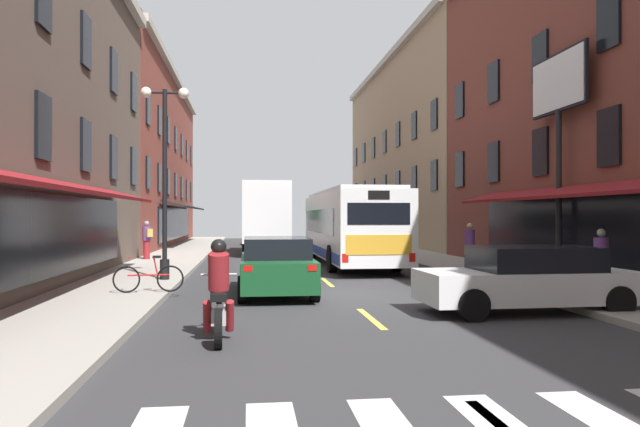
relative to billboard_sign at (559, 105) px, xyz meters
The scene contains 16 objects.
ground_plane 9.18m from the billboard_sign, 163.62° to the right, with size 34.80×80.00×0.10m, color #333335.
lane_centre_dashes 9.21m from the billboard_sign, 161.77° to the right, with size 0.14×73.90×0.01m.
sidewalk_left 14.18m from the billboard_sign, behind, with size 3.00×80.00×0.14m, color #A39E93.
sidewalk_right 5.89m from the billboard_sign, 119.02° to the right, with size 3.00×80.00×0.14m, color #A39E93.
billboard_sign is the anchor object (origin of this frame).
transit_bus 9.75m from the billboard_sign, 125.98° to the left, with size 2.69×11.45×3.08m.
box_truck 17.84m from the billboard_sign, 119.03° to the left, with size 2.56×8.02×3.78m.
sedan_near 10.07m from the billboard_sign, 169.44° to the right, with size 1.94×4.58×1.48m.
sedan_mid 7.95m from the billboard_sign, 124.38° to the right, with size 4.52×2.03×1.39m.
sedan_far 27.36m from the billboard_sign, 108.69° to the left, with size 2.04×4.57×1.37m.
motorcycle_rider 13.20m from the billboard_sign, 143.96° to the right, with size 0.62×2.07×1.66m.
bicycle_near 13.07m from the billboard_sign, behind, with size 1.71×0.48×0.91m.
pedestrian_near 17.52m from the billboard_sign, 145.06° to the left, with size 0.48×0.51×1.69m.
pedestrian_mid 5.81m from the billboard_sign, 114.61° to the left, with size 0.36×0.36×1.65m.
pedestrian_rear 5.60m from the billboard_sign, 101.56° to the right, with size 0.36×0.36×1.58m.
street_lamp_twin 12.18m from the billboard_sign, behind, with size 1.42×0.32×5.76m.
Camera 1 is at (-2.43, -15.07, 2.03)m, focal length 33.28 mm.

